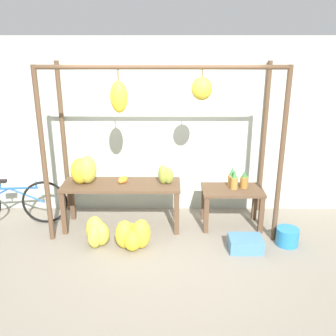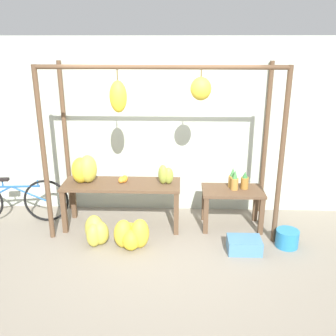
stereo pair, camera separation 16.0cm
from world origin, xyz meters
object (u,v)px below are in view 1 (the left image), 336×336
at_px(banana_pile_ground_left, 97,233).
at_px(papaya_pile, 165,175).
at_px(blue_bucket, 287,237).
at_px(parked_bicycle, 11,202).
at_px(pineapple_cluster, 237,180).
at_px(fruit_crate_white, 245,244).
at_px(orange_pile, 123,180).
at_px(banana_pile_ground_right, 133,235).
at_px(banana_pile_on_table, 83,171).

distance_m(banana_pile_ground_left, papaya_pile, 1.29).
relative_size(banana_pile_ground_left, blue_bucket, 1.40).
bearing_deg(parked_bicycle, banana_pile_ground_left, -23.81).
distance_m(pineapple_cluster, banana_pile_ground_left, 2.20).
xyz_separation_m(fruit_crate_white, papaya_pile, (-1.10, 0.70, 0.74)).
xyz_separation_m(orange_pile, banana_pile_ground_right, (0.20, -0.69, -0.56)).
relative_size(banana_pile_ground_left, parked_bicycle, 0.26).
bearing_deg(blue_bucket, orange_pile, 165.97).
bearing_deg(blue_bucket, banana_pile_on_table, 169.10).
xyz_separation_m(banana_pile_on_table, banana_pile_ground_right, (0.79, -0.66, -0.70)).
bearing_deg(orange_pile, pineapple_cluster, 1.16).
bearing_deg(pineapple_cluster, banana_pile_on_table, -178.59).
relative_size(banana_pile_ground_left, banana_pile_ground_right, 0.74).
distance_m(banana_pile_ground_left, parked_bicycle, 1.57).
bearing_deg(orange_pile, banana_pile_ground_left, -116.72).
bearing_deg(banana_pile_ground_right, parked_bicycle, 160.08).
height_order(banana_pile_ground_left, banana_pile_ground_right, banana_pile_ground_right).
height_order(banana_pile_ground_right, fruit_crate_white, banana_pile_ground_right).
distance_m(banana_pile_ground_left, fruit_crate_white, 2.06).
xyz_separation_m(banana_pile_ground_right, blue_bucket, (2.16, 0.10, -0.06)).
distance_m(banana_pile_ground_right, blue_bucket, 2.17).
xyz_separation_m(parked_bicycle, papaya_pile, (2.38, -0.06, 0.48)).
relative_size(banana_pile_on_table, fruit_crate_white, 1.03).
xyz_separation_m(fruit_crate_white, parked_bicycle, (-3.48, 0.76, 0.27)).
bearing_deg(parked_bicycle, banana_pile_ground_right, -19.92).
bearing_deg(banana_pile_ground_left, blue_bucket, 0.54).
xyz_separation_m(banana_pile_on_table, parked_bicycle, (-1.15, 0.04, -0.52)).
distance_m(blue_bucket, parked_bicycle, 4.15).
height_order(fruit_crate_white, papaya_pile, papaya_pile).
bearing_deg(orange_pile, blue_bucket, -14.03).
height_order(banana_pile_on_table, orange_pile, banana_pile_on_table).
bearing_deg(banana_pile_on_table, banana_pile_ground_right, -40.21).
relative_size(orange_pile, banana_pile_ground_right, 0.29).
distance_m(banana_pile_ground_right, parked_bicycle, 2.07).
xyz_separation_m(banana_pile_ground_right, fruit_crate_white, (1.55, -0.06, -0.09)).
xyz_separation_m(pineapple_cluster, parked_bicycle, (-3.46, -0.02, -0.37)).
relative_size(banana_pile_on_table, pineapple_cluster, 1.52).
bearing_deg(papaya_pile, banana_pile_ground_right, -124.59).
bearing_deg(papaya_pile, pineapple_cluster, 4.09).
bearing_deg(banana_pile_ground_left, parked_bicycle, 156.19).
distance_m(banana_pile_ground_left, banana_pile_ground_right, 0.51).
relative_size(fruit_crate_white, papaya_pile, 1.53).
bearing_deg(blue_bucket, fruit_crate_white, -165.94).
bearing_deg(papaya_pile, parked_bicycle, 178.59).
relative_size(fruit_crate_white, parked_bicycle, 0.26).
relative_size(banana_pile_ground_right, parked_bicycle, 0.35).
height_order(pineapple_cluster, papaya_pile, papaya_pile).
relative_size(banana_pile_ground_right, papaya_pile, 2.00).
xyz_separation_m(orange_pile, blue_bucket, (2.36, -0.59, -0.62)).
distance_m(orange_pile, banana_pile_ground_right, 0.90).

